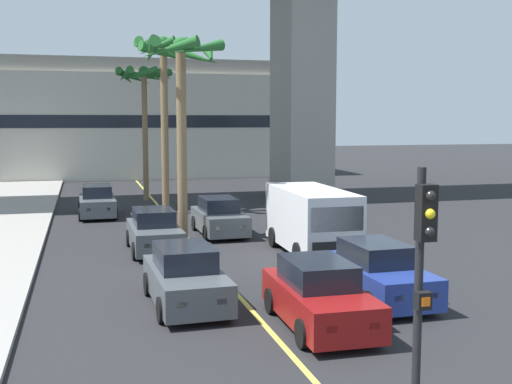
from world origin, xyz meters
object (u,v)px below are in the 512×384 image
Objects in this scene: car_queue_fifth at (154,232)px; palm_tree_mid_median at (144,86)px; delivery_van at (311,219)px; palm_tree_near_median at (164,68)px; traffic_light_median_near at (422,277)px; palm_tree_far_median at (182,80)px; car_queue_front at (97,202)px; car_queue_sixth at (186,278)px; car_queue_third at (319,296)px; car_queue_fourth at (377,273)px; car_queue_second at (219,217)px.

palm_tree_mid_median reaches higher than car_queue_fifth.
delivery_van is 13.41m from palm_tree_near_median.
traffic_light_median_near is 17.86m from palm_tree_far_median.
car_queue_front is 0.99× the size of car_queue_sixth.
traffic_light_median_near is (1.90, -8.62, 1.99)m from car_queue_sixth.
palm_tree_far_median is (-1.45, 11.37, 5.66)m from car_queue_third.
car_queue_front is 13.44m from delivery_van.
car_queue_second is at bearing 100.81° from car_queue_fourth.
car_queue_front and car_queue_fifth have the same top height.
traffic_light_median_near is at bearing -82.99° from car_queue_fifth.
car_queue_fourth is 9.45m from car_queue_fifth.
delivery_van is 0.59× the size of palm_tree_near_median.
palm_tree_near_median is (-1.43, 6.51, 6.71)m from car_queue_second.
palm_tree_near_median is at bearing 93.57° from car_queue_third.
car_queue_front and car_queue_second have the same top height.
car_queue_fourth and car_queue_fifth have the same top height.
car_queue_second is 1.00× the size of car_queue_fifth.
palm_tree_far_median is (-4.07, 3.66, 5.10)m from delivery_van.
palm_tree_near_median is at bearing 88.04° from palm_tree_far_median.
delivery_van is at bearing -63.57° from car_queue_second.
car_queue_sixth is (1.87, -16.49, 0.00)m from car_queue_front.
traffic_light_median_near is 0.52× the size of palm_tree_far_median.
car_queue_fourth is 0.52× the size of palm_tree_far_median.
car_queue_fourth is 8.64m from traffic_light_median_near.
car_queue_third is at bearing -86.30° from palm_tree_mid_median.
car_queue_sixth is (-2.99, -9.98, 0.00)m from car_queue_second.
car_queue_third is 10.05m from car_queue_fifth.
car_queue_front is 19.57m from car_queue_third.
palm_tree_near_median is 1.13× the size of palm_tree_mid_median.
car_queue_second is 1.00× the size of car_queue_third.
car_queue_second is at bearing 43.16° from car_queue_fifth.
palm_tree_far_median is (1.34, 1.72, 5.66)m from car_queue_fifth.
car_queue_front is 18.65m from car_queue_fourth.
palm_tree_mid_median is (-0.43, 5.98, -0.60)m from palm_tree_near_median.
car_queue_sixth is (-5.05, 0.83, 0.00)m from car_queue_fourth.
car_queue_fifth is (-5.09, 7.96, 0.00)m from car_queue_fourth.
palm_tree_far_median reaches higher than palm_tree_mid_median.
palm_tree_far_median is (1.30, 8.85, 5.66)m from car_queue_sixth.
car_queue_third is at bearing -73.87° from car_queue_fifth.
palm_tree_mid_median is at bearing 99.55° from car_queue_fourth.
car_queue_sixth is at bearing -95.42° from palm_tree_near_median.
palm_tree_mid_median is (3.01, 5.97, 6.11)m from car_queue_front.
car_queue_fourth is at bearing -68.19° from car_queue_front.
car_queue_fifth is at bearing 160.25° from delivery_van.
car_queue_fourth is 0.98× the size of traffic_light_median_near.
car_queue_fourth is 0.78× the size of delivery_van.
car_queue_fifth is 7.13m from car_queue_sixth.
delivery_van is 7.48m from palm_tree_far_median.
car_queue_fourth is 11.82m from palm_tree_far_median.
car_queue_second and car_queue_fourth have the same top height.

